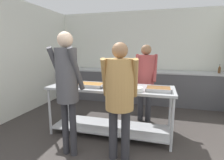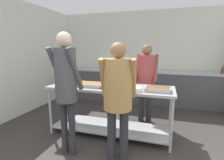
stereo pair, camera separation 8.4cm
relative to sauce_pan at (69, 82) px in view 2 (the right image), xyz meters
name	(u,v)px [view 2 (the right image)]	position (x,y,z in m)	size (l,w,h in m)	color
wall_rear	(139,56)	(0.94, 2.53, 0.40)	(4.94, 0.06, 2.65)	silver
wall_left	(19,59)	(-1.50, 0.40, 0.40)	(0.06, 4.39, 2.65)	silver
back_counter	(136,86)	(0.94, 2.16, -0.46)	(4.78, 0.65, 0.93)	#4C4C51
serving_counter	(110,102)	(0.82, 0.03, -0.32)	(2.20, 0.75, 0.89)	#ADAFB5
sauce_pan	(69,82)	(0.00, 0.00, 0.00)	(0.39, 0.25, 0.07)	#ADAFB5
serving_tray_vegetables	(91,85)	(0.47, -0.05, -0.01)	(0.49, 0.33, 0.05)	#ADAFB5
serving_tray_roast	(119,84)	(0.93, 0.19, -0.01)	(0.36, 0.31, 0.05)	#ADAFB5
plate_stack	(134,89)	(1.28, -0.18, -0.01)	(0.26, 0.26, 0.06)	white
serving_tray_greens	(158,90)	(1.64, -0.07, -0.01)	(0.39, 0.31, 0.05)	#ADAFB5
guest_serving_left	(118,90)	(1.14, -0.66, 0.08)	(0.52, 0.38, 1.64)	#2D2D33
guest_serving_right	(66,80)	(0.42, -0.76, 0.20)	(0.43, 0.38, 1.78)	#2D2D33
cook_behind_counter	(146,75)	(1.37, 0.77, 0.08)	(0.46, 0.36, 1.63)	#2D2D33
water_bottle	(223,70)	(3.13, 2.14, 0.10)	(0.06, 0.06, 0.22)	brown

